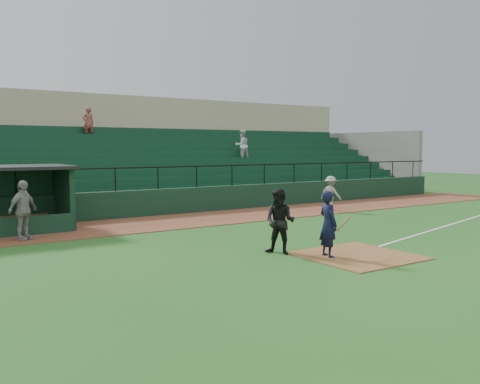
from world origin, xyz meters
TOP-DOWN VIEW (x-y plane):
  - ground at (0.00, 0.00)m, footprint 90.00×90.00m
  - warning_track at (0.00, 8.00)m, footprint 40.00×4.00m
  - home_plate_dirt at (0.00, -1.00)m, footprint 3.00×3.00m
  - foul_line at (8.00, 1.20)m, footprint 17.49×4.44m
  - stadium_structure at (0.00, 16.46)m, footprint 38.00×13.08m
  - batter_at_plate at (-0.79, -0.64)m, footprint 1.07×0.75m
  - umpire at (-1.64, 0.46)m, footprint 1.09×1.16m
  - runner at (6.66, 7.02)m, footprint 0.90×1.21m
  - dugout_player_a at (-7.40, 6.84)m, footprint 1.23×1.06m

SIDE VIEW (x-z plane):
  - ground at x=0.00m, z-range 0.00..0.00m
  - foul_line at x=8.00m, z-range 0.00..0.01m
  - warning_track at x=0.00m, z-range 0.00..0.03m
  - home_plate_dirt at x=0.00m, z-range 0.00..0.03m
  - runner at x=6.66m, z-range 0.03..1.70m
  - batter_at_plate at x=-0.79m, z-range 0.00..1.88m
  - umpire at x=-1.64m, z-range 0.00..1.89m
  - dugout_player_a at x=-7.40m, z-range 0.03..2.01m
  - stadium_structure at x=0.00m, z-range -0.90..5.50m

